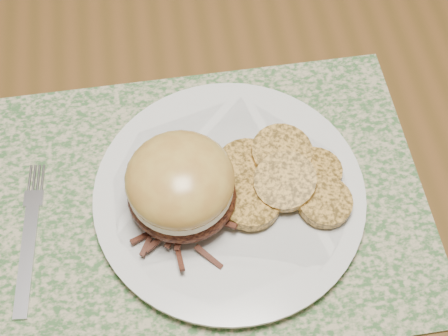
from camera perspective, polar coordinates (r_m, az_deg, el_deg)
The scene contains 5 objects.
placemat at distance 0.65m, azimuth -1.56°, elevation -3.16°, with size 0.45×0.33×0.00m, color #386031.
dinner_plate at distance 0.64m, azimuth 0.49°, elevation -2.51°, with size 0.26×0.26×0.02m, color silver.
pork_sandwich at distance 0.59m, azimuth -3.99°, elevation -1.64°, with size 0.14×0.14×0.08m.
roasted_potatoes at distance 0.63m, azimuth 5.21°, elevation -0.90°, with size 0.15×0.14×0.04m.
fork at distance 0.65m, azimuth -17.36°, elevation -5.97°, with size 0.03×0.17×0.00m.
Camera 1 is at (0.26, -0.29, 1.33)m, focal length 50.00 mm.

